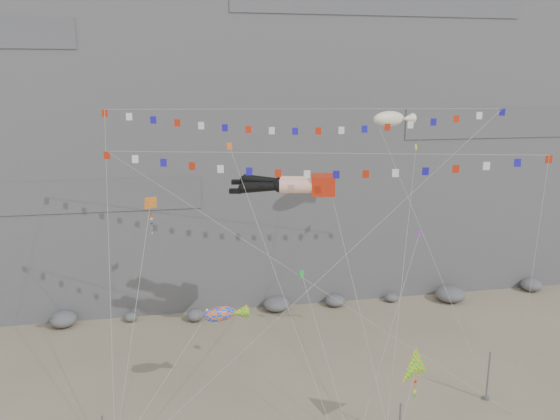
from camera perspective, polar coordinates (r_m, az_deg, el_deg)
name	(u,v)px	position (r m, az deg, el deg)	size (l,w,h in m)	color
ground	(321,409)	(40.29, 4.26, -19.99)	(120.00, 120.00, 0.00)	gray
cliff	(253,55)	(65.16, -2.84, 15.85)	(80.00, 28.00, 50.00)	slate
talus_boulders	(277,304)	(54.68, -0.35, -9.84)	(60.00, 3.00, 1.20)	slate
anchor_pole_right	(488,376)	(42.82, 20.91, -15.88)	(0.12, 0.12, 3.68)	slate
legs_kite	(294,185)	(40.02, 1.47, 2.67)	(8.05, 16.16, 20.11)	red
flag_banner_upper	(307,109)	(42.11, 2.81, 10.46)	(30.08, 14.45, 27.37)	red
flag_banner_lower	(322,154)	(37.64, 4.44, 5.90)	(29.30, 10.54, 22.00)	red
harlequin_kite	(150,204)	(38.07, -13.39, 0.61)	(3.44, 9.60, 16.66)	red
fish_windsock	(220,314)	(37.33, -6.34, -10.76)	(9.17, 6.73, 11.53)	orange
delta_kite	(416,368)	(35.35, 14.06, -15.68)	(5.07, 5.43, 7.82)	#E8B00B
blimp_windsock	(389,119)	(46.41, 11.32, 9.28)	(6.16, 13.09, 22.69)	#FCF5CF
small_kite_a	(232,153)	(39.31, -5.07, 5.98)	(5.90, 12.36, 21.73)	#FF5D15
small_kite_b	(418,238)	(43.87, 14.22, -2.89)	(9.08, 11.27, 17.16)	purple
small_kite_c	(302,277)	(38.04, 2.37, -6.98)	(2.08, 9.86, 12.96)	green
small_kite_d	(415,155)	(46.27, 13.95, 5.62)	(8.76, 16.31, 24.38)	#FFF515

